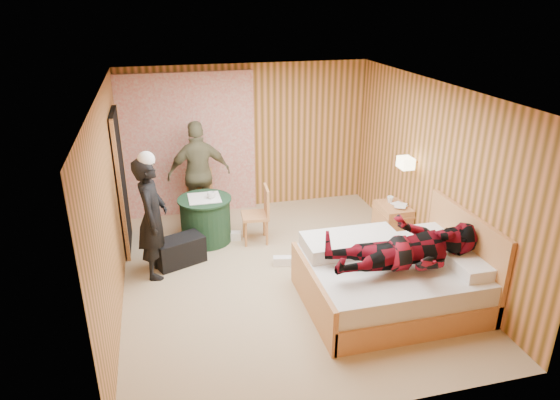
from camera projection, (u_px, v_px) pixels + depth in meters
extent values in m
cube|color=tan|center=(283.00, 274.00, 6.79)|extent=(4.20, 5.00, 0.01)
cube|color=white|center=(284.00, 89.00, 5.84)|extent=(4.20, 5.00, 0.01)
cube|color=#D98853|center=(247.00, 138.00, 8.55)|extent=(4.20, 0.02, 2.50)
cube|color=#D98853|center=(110.00, 205.00, 5.84)|extent=(0.02, 5.00, 2.50)
cube|color=#D98853|center=(433.00, 175.00, 6.79)|extent=(0.02, 5.00, 2.50)
cube|color=beige|center=(189.00, 146.00, 8.29)|extent=(2.20, 0.08, 2.40)
cube|color=black|center=(121.00, 182.00, 7.19)|extent=(0.06, 0.90, 2.05)
cylinder|color=gold|center=(411.00, 162.00, 7.15)|extent=(0.18, 0.04, 0.04)
cube|color=#FAE8AF|center=(406.00, 163.00, 7.13)|extent=(0.18, 0.24, 0.16)
cube|color=#EBA760|center=(390.00, 292.00, 6.12)|extent=(2.01, 1.61, 0.30)
cube|color=silver|center=(392.00, 272.00, 6.01)|extent=(1.95, 1.55, 0.25)
cube|color=#EBA760|center=(312.00, 294.00, 5.84)|extent=(0.06, 1.61, 0.56)
cube|color=#EBA760|center=(464.00, 254.00, 6.18)|extent=(0.06, 1.61, 1.11)
cube|color=white|center=(470.00, 266.00, 5.77)|extent=(0.38, 0.55, 0.14)
cube|color=white|center=(436.00, 237.00, 6.46)|extent=(0.38, 0.55, 0.14)
cube|color=silver|center=(351.00, 243.00, 6.26)|extent=(1.21, 0.60, 0.18)
cube|color=#EBA760|center=(392.00, 223.00, 7.65)|extent=(0.42, 0.57, 0.57)
cube|color=#EBA760|center=(393.00, 212.00, 7.58)|extent=(0.44, 0.60, 0.03)
cylinder|color=#1C3D25|center=(206.00, 220.00, 7.60)|extent=(0.75, 0.75, 0.69)
cylinder|color=#1C3D25|center=(204.00, 199.00, 7.46)|extent=(0.81, 0.81, 0.03)
cube|color=white|center=(204.00, 198.00, 7.46)|extent=(0.50, 0.50, 0.01)
cube|color=#EBA760|center=(202.00, 200.00, 8.06)|extent=(0.42, 0.42, 0.05)
cube|color=#EBA760|center=(199.00, 182.00, 8.14)|extent=(0.42, 0.04, 0.46)
cylinder|color=#EBA760|center=(193.00, 219.00, 7.96)|extent=(0.04, 0.04, 0.43)
cylinder|color=#EBA760|center=(212.00, 208.00, 8.34)|extent=(0.04, 0.04, 0.43)
cube|color=#EBA760|center=(255.00, 216.00, 7.55)|extent=(0.43, 0.43, 0.05)
cube|color=#EBA760|center=(267.00, 201.00, 7.49)|extent=(0.07, 0.40, 0.43)
cylinder|color=#EBA760|center=(244.00, 225.00, 7.76)|extent=(0.04, 0.04, 0.41)
cylinder|color=#EBA760|center=(267.00, 233.00, 7.51)|extent=(0.04, 0.04, 0.41)
cube|color=black|center=(179.00, 251.00, 7.01)|extent=(0.76, 0.59, 0.38)
cube|color=white|center=(232.00, 236.00, 7.73)|extent=(0.31, 0.18, 0.13)
cube|color=white|center=(283.00, 261.00, 7.01)|extent=(0.29, 0.17, 0.12)
imported|color=black|center=(152.00, 218.00, 6.50)|extent=(0.49, 0.66, 1.66)
imported|color=#6C6848|center=(199.00, 174.00, 8.00)|extent=(1.04, 0.50, 1.72)
imported|color=maroon|center=(408.00, 238.00, 5.63)|extent=(0.86, 0.67, 1.77)
imported|color=white|center=(395.00, 206.00, 7.49)|extent=(0.23, 0.26, 0.02)
imported|color=white|center=(395.00, 205.00, 7.49)|extent=(0.27, 0.28, 0.02)
imported|color=white|center=(390.00, 199.00, 7.64)|extent=(0.12, 0.12, 0.09)
imported|color=white|center=(211.00, 195.00, 7.41)|extent=(0.15, 0.15, 0.10)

